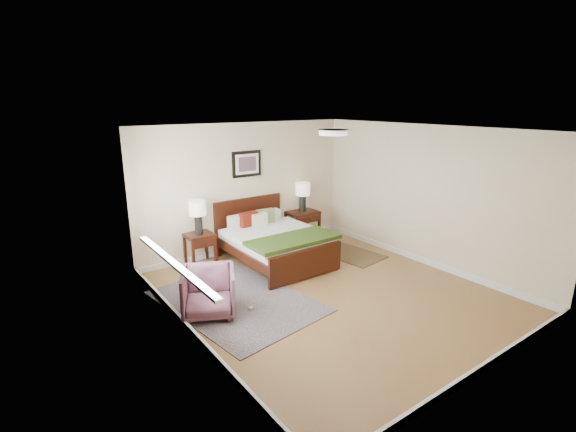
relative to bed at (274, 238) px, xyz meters
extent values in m
plane|color=olive|center=(-0.02, -1.55, -0.48)|extent=(5.00, 5.00, 0.00)
cube|color=beige|center=(-0.02, 0.95, 0.77)|extent=(4.50, 0.04, 2.50)
cube|color=beige|center=(-0.02, -4.05, 0.77)|extent=(4.50, 0.04, 2.50)
cube|color=beige|center=(-2.27, -1.55, 0.77)|extent=(0.04, 5.00, 2.50)
cube|color=beige|center=(2.23, -1.55, 0.77)|extent=(0.04, 5.00, 2.50)
cube|color=white|center=(-0.02, -1.55, 2.02)|extent=(4.50, 5.00, 0.02)
cube|color=silver|center=(-2.25, -0.85, 0.92)|extent=(0.02, 2.72, 1.32)
cube|color=silver|center=(-2.23, -0.85, 0.92)|extent=(0.01, 2.60, 1.20)
cube|color=silver|center=(-2.20, -0.85, 0.29)|extent=(0.10, 2.72, 0.04)
cube|color=silver|center=(-2.25, -3.30, 0.61)|extent=(0.01, 1.00, 2.18)
cube|color=brown|center=(-2.24, -3.30, 0.57)|extent=(0.01, 0.90, 2.10)
cylinder|color=#999999|center=(-2.22, -2.92, 0.52)|extent=(0.04, 0.04, 0.04)
cylinder|color=white|center=(-0.02, -1.55, 1.98)|extent=(0.40, 0.40, 0.07)
cylinder|color=beige|center=(-0.02, -1.55, 2.01)|extent=(0.44, 0.44, 0.01)
cube|color=#330F07|center=(0.00, 0.91, 0.06)|extent=(1.48, 0.06, 1.04)
cube|color=#330F07|center=(0.00, -0.96, -0.20)|extent=(1.48, 0.06, 0.52)
cube|color=#330F07|center=(-0.70, -0.03, -0.18)|extent=(0.06, 1.85, 0.17)
cube|color=#330F07|center=(0.70, -0.03, -0.18)|extent=(0.06, 1.85, 0.17)
cube|color=silver|center=(0.00, -0.03, -0.06)|extent=(1.38, 1.83, 0.20)
cube|color=silver|center=(0.00, -0.13, 0.08)|extent=(1.56, 1.60, 0.09)
cube|color=#2F4514|center=(0.00, -0.60, 0.12)|extent=(1.60, 0.70, 0.06)
cube|color=silver|center=(-0.32, 0.67, 0.20)|extent=(0.46, 0.18, 0.24)
cube|color=silver|center=(0.33, 0.67, 0.20)|extent=(0.46, 0.18, 0.24)
cube|color=#57170A|center=(-0.20, 0.55, 0.24)|extent=(0.36, 0.17, 0.30)
cube|color=olive|center=(0.17, 0.55, 0.24)|extent=(0.36, 0.16, 0.30)
cube|color=beige|center=(-0.02, 0.47, 0.22)|extent=(0.32, 0.13, 0.26)
cube|color=black|center=(0.00, 0.92, 1.24)|extent=(0.62, 0.03, 0.50)
cube|color=silver|center=(0.00, 0.90, 1.24)|extent=(0.50, 0.01, 0.38)
cube|color=#A52D23|center=(0.00, 0.89, 1.24)|extent=(0.38, 0.01, 0.28)
cube|color=#330F07|center=(-1.14, 0.72, 0.07)|extent=(0.48, 0.44, 0.05)
cube|color=#330F07|center=(-1.35, 0.53, -0.21)|extent=(0.05, 0.05, 0.53)
cube|color=#330F07|center=(-0.93, 0.53, -0.21)|extent=(0.05, 0.05, 0.53)
cube|color=#330F07|center=(-1.35, 0.91, -0.21)|extent=(0.05, 0.05, 0.53)
cube|color=#330F07|center=(-0.93, 0.91, -0.21)|extent=(0.05, 0.05, 0.53)
cube|color=#330F07|center=(-1.14, 0.51, -0.03)|extent=(0.42, 0.03, 0.14)
cube|color=#330F07|center=(1.21, 0.72, 0.13)|extent=(0.64, 0.48, 0.05)
cube|color=#330F07|center=(0.92, 0.51, -0.19)|extent=(0.05, 0.05, 0.59)
cube|color=#330F07|center=(1.50, 0.51, -0.19)|extent=(0.05, 0.05, 0.59)
cube|color=#330F07|center=(0.92, 0.93, -0.19)|extent=(0.05, 0.05, 0.59)
cube|color=#330F07|center=(1.50, 0.93, -0.19)|extent=(0.05, 0.05, 0.59)
cube|color=#330F07|center=(1.21, 0.49, 0.03)|extent=(0.58, 0.03, 0.14)
cube|color=#330F07|center=(1.21, 0.72, -0.34)|extent=(0.58, 0.42, 0.03)
cube|color=black|center=(1.21, 0.72, -0.31)|extent=(0.23, 0.30, 0.03)
cube|color=black|center=(1.21, 0.72, -0.28)|extent=(0.23, 0.30, 0.03)
cube|color=black|center=(1.21, 0.72, -0.24)|extent=(0.23, 0.30, 0.03)
cube|color=black|center=(1.21, 0.72, -0.21)|extent=(0.23, 0.30, 0.03)
cylinder|color=black|center=(-1.14, 0.72, 0.26)|extent=(0.14, 0.14, 0.32)
cylinder|color=black|center=(-1.14, 0.72, 0.44)|extent=(0.02, 0.02, 0.06)
cylinder|color=beige|center=(-1.14, 0.72, 0.58)|extent=(0.30, 0.30, 0.26)
cylinder|color=black|center=(1.21, 0.72, 0.32)|extent=(0.14, 0.14, 0.32)
cylinder|color=black|center=(1.21, 0.72, 0.50)|extent=(0.02, 0.02, 0.06)
cylinder|color=beige|center=(1.21, 0.72, 0.64)|extent=(0.30, 0.30, 0.26)
imported|color=brown|center=(-1.82, -1.09, -0.15)|extent=(0.97, 0.97, 0.67)
cube|color=#0C1D3E|center=(-1.33, -0.97, -0.47)|extent=(2.07, 2.68, 0.01)
cube|color=black|center=(1.44, -0.52, -0.47)|extent=(0.99, 1.34, 0.01)
camera|label=1|loc=(-4.00, -6.01, 2.41)|focal=26.00mm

